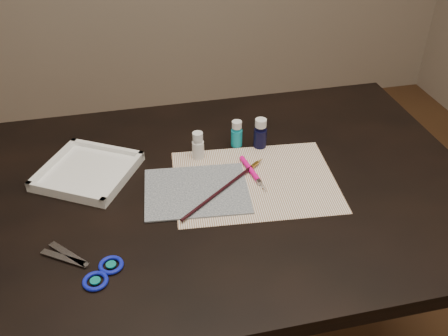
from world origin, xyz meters
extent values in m
cube|color=black|center=(0.00, 0.00, 0.38)|extent=(1.30, 0.90, 0.75)
cube|color=white|center=(0.08, -0.01, 0.75)|extent=(0.44, 0.35, 0.00)
cube|color=black|center=(-0.07, -0.02, 0.75)|extent=(0.28, 0.23, 0.00)
cylinder|color=white|center=(-0.04, 0.13, 0.79)|extent=(0.04, 0.04, 0.08)
cylinder|color=#1196AB|center=(0.07, 0.17, 0.79)|extent=(0.03, 0.03, 0.08)
cylinder|color=black|center=(0.14, 0.15, 0.79)|extent=(0.04, 0.04, 0.09)
cube|color=white|center=(-0.34, 0.12, 0.76)|extent=(0.30, 0.30, 0.03)
camera|label=1|loc=(-0.22, -0.98, 1.53)|focal=40.00mm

